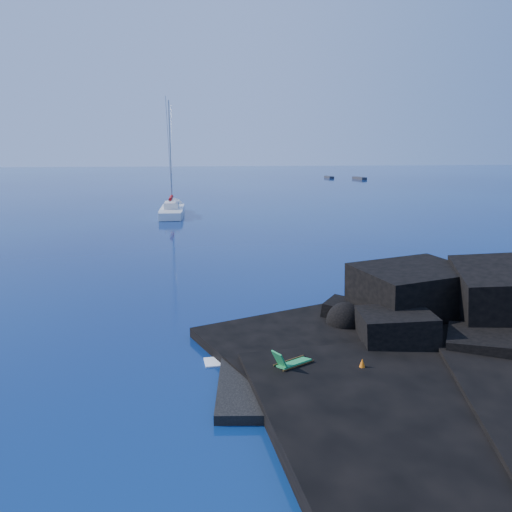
{
  "coord_description": "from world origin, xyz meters",
  "views": [
    {
      "loc": [
        -0.37,
        -16.44,
        8.75
      ],
      "look_at": [
        3.17,
        13.71,
        2.0
      ],
      "focal_mm": 35.0,
      "sensor_mm": 36.0,
      "label": 1
    }
  ],
  "objects_px": {
    "sunbather": "(289,360)",
    "distant_boat_b": "(359,179)",
    "sailboat": "(172,215)",
    "deck_chair": "(294,358)",
    "distant_boat_a": "(329,178)",
    "marker_cone": "(362,366)"
  },
  "relations": [
    {
      "from": "deck_chair",
      "to": "marker_cone",
      "type": "relative_size",
      "value": 2.53
    },
    {
      "from": "sailboat",
      "to": "distant_boat_b",
      "type": "height_order",
      "value": "sailboat"
    },
    {
      "from": "sunbather",
      "to": "marker_cone",
      "type": "xyz_separation_m",
      "value": [
        2.54,
        -1.2,
        0.16
      ]
    },
    {
      "from": "deck_chair",
      "to": "distant_boat_b",
      "type": "bearing_deg",
      "value": 40.96
    },
    {
      "from": "sunbather",
      "to": "distant_boat_a",
      "type": "xyz_separation_m",
      "value": [
        32.33,
        115.8,
        -0.5
      ]
    },
    {
      "from": "sunbather",
      "to": "distant_boat_b",
      "type": "xyz_separation_m",
      "value": [
        38.94,
        109.99,
        -0.5
      ]
    },
    {
      "from": "sailboat",
      "to": "deck_chair",
      "type": "bearing_deg",
      "value": -81.51
    },
    {
      "from": "marker_cone",
      "to": "sailboat",
      "type": "bearing_deg",
      "value": 101.0
    },
    {
      "from": "marker_cone",
      "to": "distant_boat_b",
      "type": "bearing_deg",
      "value": 71.87
    },
    {
      "from": "deck_chair",
      "to": "sunbather",
      "type": "bearing_deg",
      "value": 63.42
    },
    {
      "from": "sailboat",
      "to": "sunbather",
      "type": "relative_size",
      "value": 8.97
    },
    {
      "from": "deck_chair",
      "to": "distant_boat_a",
      "type": "xyz_separation_m",
      "value": [
        32.29,
        116.46,
        -0.89
      ]
    },
    {
      "from": "sunbather",
      "to": "distant_boat_b",
      "type": "distance_m",
      "value": 116.68
    },
    {
      "from": "sailboat",
      "to": "marker_cone",
      "type": "height_order",
      "value": "sailboat"
    },
    {
      "from": "deck_chair",
      "to": "marker_cone",
      "type": "distance_m",
      "value": 2.57
    },
    {
      "from": "distant_boat_a",
      "to": "distant_boat_b",
      "type": "relative_size",
      "value": 0.88
    },
    {
      "from": "sailboat",
      "to": "deck_chair",
      "type": "distance_m",
      "value": 47.4
    },
    {
      "from": "distant_boat_b",
      "to": "distant_boat_a",
      "type": "bearing_deg",
      "value": 124.16
    },
    {
      "from": "deck_chair",
      "to": "sunbather",
      "type": "xyz_separation_m",
      "value": [
        -0.04,
        0.66,
        -0.39
      ]
    },
    {
      "from": "deck_chair",
      "to": "sunbather",
      "type": "height_order",
      "value": "deck_chair"
    },
    {
      "from": "sailboat",
      "to": "sunbather",
      "type": "height_order",
      "value": "sailboat"
    },
    {
      "from": "sailboat",
      "to": "sunbather",
      "type": "bearing_deg",
      "value": -81.43
    }
  ]
}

